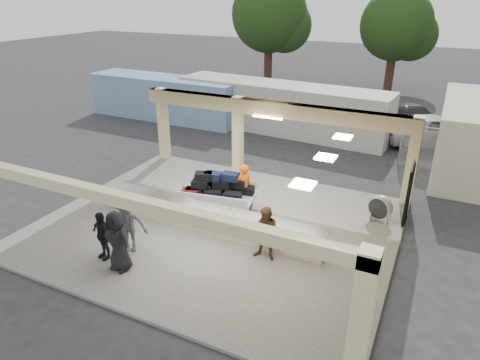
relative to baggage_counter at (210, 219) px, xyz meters
The scene contains 16 objects.
ground 0.77m from the baggage_counter, 90.00° to the left, with size 120.00×120.00×0.00m, color #262628.
pavilion 1.41m from the baggage_counter, 79.65° to the left, with size 12.01×10.00×3.55m.
baggage_counter is the anchor object (origin of this frame).
luggage_cart 1.60m from the baggage_counter, 108.15° to the left, with size 2.89×2.07×1.54m.
drum_fan 6.08m from the baggage_counter, 32.98° to the left, with size 0.90×0.59×0.95m.
baggage_handler 1.99m from the baggage_counter, 79.19° to the left, with size 0.68×0.37×1.86m, color #FA570D.
passenger_a 2.50m from the baggage_counter, 15.67° to the right, with size 0.86×0.38×1.76m, color brown.
passenger_b 3.54m from the baggage_counter, 127.76° to the right, with size 0.93×0.34×1.58m, color black.
passenger_c 2.77m from the baggage_counter, 128.63° to the right, with size 1.23×0.43×1.90m, color #505055.
passenger_d 3.35m from the baggage_counter, 113.77° to the right, with size 0.93×0.38×1.90m, color black.
car_white_a 14.95m from the baggage_counter, 64.54° to the left, with size 2.58×5.45×1.56m, color white.
car_dark 15.90m from the baggage_counter, 71.97° to the left, with size 1.61×4.56×1.52m, color black.
container_white 12.39m from the baggage_counter, 100.07° to the left, with size 12.81×2.56×2.78m, color beige.
container_blue 15.16m from the baggage_counter, 130.45° to the left, with size 10.25×2.46×2.67m, color #799AC2.
tree_left 26.31m from the baggage_counter, 107.30° to the left, with size 6.60×6.30×9.00m.
tree_mid 27.11m from the baggage_counter, 85.03° to the left, with size 6.00×5.60×8.00m.
Camera 1 is at (6.50, -11.52, 7.73)m, focal length 32.00 mm.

